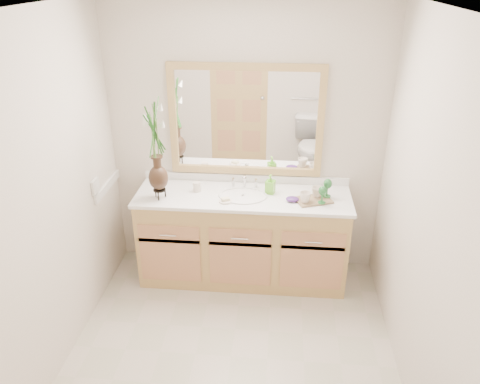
# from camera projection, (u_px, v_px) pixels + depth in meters

# --- Properties ---
(floor) EXTENTS (2.60, 2.60, 0.00)m
(floor) POSITION_uv_depth(u_px,v_px,m) (231.00, 357.00, 3.45)
(floor) COLOR beige
(floor) RESTS_ON ground
(ceiling) EXTENTS (2.40, 2.60, 0.02)m
(ceiling) POSITION_uv_depth(u_px,v_px,m) (227.00, 8.00, 2.39)
(ceiling) COLOR white
(ceiling) RESTS_ON wall_back
(wall_back) EXTENTS (2.40, 0.02, 2.40)m
(wall_back) POSITION_uv_depth(u_px,v_px,m) (246.00, 143.00, 4.08)
(wall_back) COLOR silver
(wall_back) RESTS_ON floor
(wall_front) EXTENTS (2.40, 0.02, 2.40)m
(wall_front) POSITION_uv_depth(u_px,v_px,m) (191.00, 379.00, 1.76)
(wall_front) COLOR silver
(wall_front) RESTS_ON floor
(wall_left) EXTENTS (0.02, 2.60, 2.40)m
(wall_left) POSITION_uv_depth(u_px,v_px,m) (45.00, 206.00, 3.02)
(wall_left) COLOR silver
(wall_left) RESTS_ON floor
(wall_right) EXTENTS (0.02, 2.60, 2.40)m
(wall_right) POSITION_uv_depth(u_px,v_px,m) (427.00, 222.00, 2.82)
(wall_right) COLOR silver
(wall_right) RESTS_ON floor
(vanity) EXTENTS (1.80, 0.55, 0.80)m
(vanity) POSITION_uv_depth(u_px,v_px,m) (243.00, 238.00, 4.18)
(vanity) COLOR tan
(vanity) RESTS_ON floor
(counter) EXTENTS (1.84, 0.57, 0.03)m
(counter) POSITION_uv_depth(u_px,v_px,m) (243.00, 197.00, 4.00)
(counter) COLOR white
(counter) RESTS_ON vanity
(sink) EXTENTS (0.38, 0.34, 0.23)m
(sink) POSITION_uv_depth(u_px,v_px,m) (243.00, 202.00, 4.00)
(sink) COLOR white
(sink) RESTS_ON counter
(mirror) EXTENTS (1.32, 0.04, 0.97)m
(mirror) POSITION_uv_depth(u_px,v_px,m) (246.00, 121.00, 3.97)
(mirror) COLOR white
(mirror) RESTS_ON wall_back
(switch_plate) EXTENTS (0.02, 0.12, 0.12)m
(switch_plate) POSITION_uv_depth(u_px,v_px,m) (95.00, 186.00, 3.80)
(switch_plate) COLOR white
(switch_plate) RESTS_ON wall_left
(flower_vase) EXTENTS (0.19, 0.19, 0.78)m
(flower_vase) POSITION_uv_depth(u_px,v_px,m) (155.00, 138.00, 3.71)
(flower_vase) COLOR black
(flower_vase) RESTS_ON counter
(tumbler) EXTENTS (0.07, 0.07, 0.08)m
(tumbler) POSITION_uv_depth(u_px,v_px,m) (197.00, 187.00, 4.04)
(tumbler) COLOR silver
(tumbler) RESTS_ON counter
(soap_dish) EXTENTS (0.11, 0.11, 0.03)m
(soap_dish) POSITION_uv_depth(u_px,v_px,m) (226.00, 201.00, 3.87)
(soap_dish) COLOR silver
(soap_dish) RESTS_ON counter
(soap_bottle) EXTENTS (0.08, 0.09, 0.15)m
(soap_bottle) POSITION_uv_depth(u_px,v_px,m) (270.00, 185.00, 3.99)
(soap_bottle) COLOR #67C82F
(soap_bottle) RESTS_ON counter
(purple_dish) EXTENTS (0.13, 0.11, 0.04)m
(purple_dish) POSITION_uv_depth(u_px,v_px,m) (292.00, 199.00, 3.88)
(purple_dish) COLOR #4A256F
(purple_dish) RESTS_ON counter
(tray) EXTENTS (0.34, 0.28, 0.01)m
(tray) POSITION_uv_depth(u_px,v_px,m) (313.00, 200.00, 3.89)
(tray) COLOR brown
(tray) RESTS_ON counter
(mug_left) EXTENTS (0.10, 0.09, 0.09)m
(mug_left) POSITION_uv_depth(u_px,v_px,m) (305.00, 197.00, 3.82)
(mug_left) COLOR silver
(mug_left) RESTS_ON tray
(mug_right) EXTENTS (0.13, 0.13, 0.09)m
(mug_right) POSITION_uv_depth(u_px,v_px,m) (317.00, 192.00, 3.91)
(mug_right) COLOR silver
(mug_right) RESTS_ON tray
(goblet_front) EXTENTS (0.07, 0.07, 0.15)m
(goblet_front) POSITION_uv_depth(u_px,v_px,m) (323.00, 192.00, 3.79)
(goblet_front) COLOR #246C30
(goblet_front) RESTS_ON tray
(goblet_back) EXTENTS (0.07, 0.07, 0.16)m
(goblet_back) POSITION_uv_depth(u_px,v_px,m) (328.00, 185.00, 3.89)
(goblet_back) COLOR #246C30
(goblet_back) RESTS_ON tray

